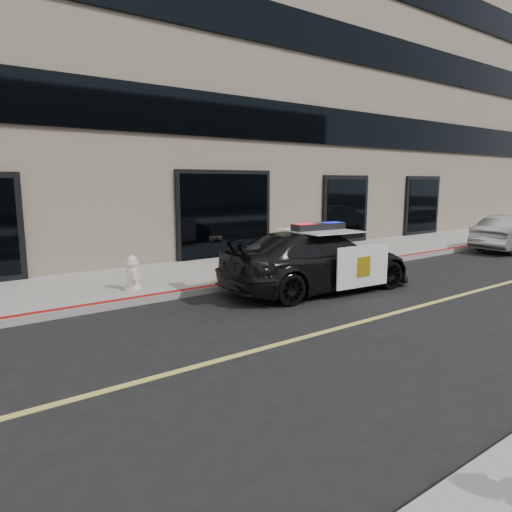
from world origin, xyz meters
TOP-DOWN VIEW (x-y plane):
  - ground at (0.00, 0.00)m, footprint 120.00×120.00m
  - sidewalk_n at (0.00, 5.25)m, footprint 60.00×3.50m
  - building_n at (0.00, 10.50)m, footprint 60.00×7.00m
  - police_car at (-1.41, 2.30)m, footprint 2.80×5.15m
  - fire_hydrant at (-5.15, 4.27)m, footprint 0.35×0.49m

SIDE VIEW (x-z plane):
  - ground at x=0.00m, z-range 0.00..0.00m
  - sidewalk_n at x=0.00m, z-range 0.00..0.15m
  - fire_hydrant at x=-5.15m, z-range 0.13..0.91m
  - police_car at x=-1.41m, z-range -0.08..1.49m
  - building_n at x=0.00m, z-range 0.00..12.00m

